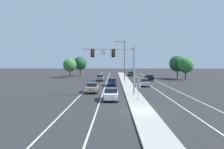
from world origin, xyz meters
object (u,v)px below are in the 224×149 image
Objects in this scene: tree_far_left_b at (70,65)px; tree_far_left_c at (80,63)px; tree_far_right_b at (178,64)px; tree_far_right_c at (186,65)px; car_oncoming_grey at (100,78)px; median_sign_post at (138,89)px; car_receding_green at (131,74)px; car_oncoming_tan at (92,87)px; car_oncoming_navy at (112,82)px; overhead_signal_mast at (117,60)px; car_receding_black at (149,77)px; car_oncoming_white at (111,94)px; street_lamp_median at (124,58)px; car_receding_silver at (144,82)px.

tree_far_left_c is at bearing 75.14° from tree_far_left_b.
tree_far_right_b is 1.10× the size of tree_far_right_c.
car_oncoming_grey is 0.67× the size of tree_far_left_c.
median_sign_post reaches higher than car_receding_green.
car_oncoming_tan is (-6.68, 7.82, -0.77)m from median_sign_post.
car_oncoming_navy is at bearing 101.42° from median_sign_post.
car_oncoming_tan is 40.97m from car_receding_green.
car_oncoming_tan is 1.00× the size of car_oncoming_navy.
overhead_signal_mast is 1.75× the size of car_oncoming_grey.
median_sign_post is 0.36× the size of tree_far_right_c.
car_receding_green is at bearing 101.48° from car_receding_black.
tree_far_right_b is at bearing 17.49° from car_oncoming_grey.
median_sign_post is at bearing -76.83° from car_oncoming_grey.
car_receding_green is (-3.58, 17.61, 0.00)m from car_receding_black.
median_sign_post is 0.49× the size of car_oncoming_white.
tree_far_left_c is 1.09× the size of tree_far_right_c.
tree_far_right_b reaches higher than car_oncoming_navy.
median_sign_post is at bearing -49.50° from car_oncoming_tan.
tree_far_left_b is (-13.34, 22.54, 3.09)m from car_oncoming_navy.
tree_far_right_c is 1.02× the size of tree_far_left_b.
tree_far_right_c is at bearing 8.31° from car_oncoming_grey.
car_oncoming_grey and car_receding_black have the same top height.
overhead_signal_mast is 1.18× the size of tree_far_left_c.
car_oncoming_grey is at bearing -171.69° from tree_far_right_c.
car_oncoming_white is 0.99× the size of car_oncoming_navy.
car_oncoming_white is 0.73× the size of tree_far_right_c.
street_lamp_median is 9.99m from car_oncoming_navy.
car_oncoming_navy is 24.95m from tree_far_right_c.
car_oncoming_navy is 6.61m from car_receding_silver.
tree_far_right_b reaches higher than car_receding_green.
overhead_signal_mast is at bearing -37.20° from car_oncoming_tan.
car_receding_silver is at bearing 64.72° from overhead_signal_mast.
tree_far_right_b reaches higher than car_oncoming_white.
car_oncoming_tan is at bearing -128.36° from tree_far_right_b.
median_sign_post is 30.75m from car_receding_black.
overhead_signal_mast is at bearing -97.01° from car_receding_green.
car_oncoming_tan is 33.68m from tree_far_right_c.
street_lamp_median is 18.87m from tree_far_right_b.
overhead_signal_mast is 1.76× the size of car_oncoming_white.
median_sign_post is at bearing -61.05° from overhead_signal_mast.
tree_far_left_b is (-10.21, 32.27, 3.09)m from car_oncoming_tan.
car_receding_green is (9.37, 19.06, 0.00)m from car_oncoming_grey.
car_receding_black is at bearing -148.81° from tree_far_right_b.
car_oncoming_navy is at bearing 90.20° from car_oncoming_white.
tree_far_right_b is 3.76m from tree_far_right_c.
car_oncoming_grey is at bearing 103.17° from median_sign_post.
overhead_signal_mast reaches higher than car_receding_green.
car_receding_green is at bearing 82.99° from overhead_signal_mast.
tree_far_left_c reaches higher than car_receding_green.
overhead_signal_mast is at bearing -74.19° from tree_far_left_c.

